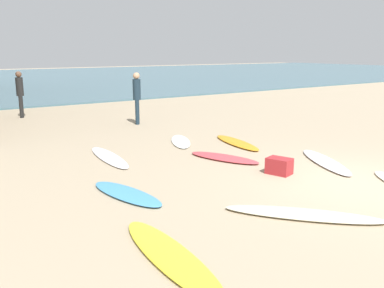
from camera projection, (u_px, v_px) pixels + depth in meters
The scene contains 13 objects.
ground_plane at pixel (366, 185), 8.50m from camera, with size 120.00×120.00×0.00m, color tan.
ocean_water at pixel (1, 80), 37.18m from camera, with size 120.00×40.00×0.08m, color slate.
surfboard_0 at pixel (325, 162), 10.13m from camera, with size 0.53×2.45×0.08m, color white.
surfboard_1 at pixel (237, 142), 12.19m from camera, with size 0.53×2.26×0.09m, color orange.
surfboard_2 at pixel (224, 158), 10.48m from camera, with size 0.57×1.92×0.09m, color #DC4851.
surfboard_3 at pixel (304, 214), 6.88m from camera, with size 0.52×2.57×0.09m, color beige.
surfboard_5 at pixel (170, 255), 5.51m from camera, with size 0.55×2.53×0.08m, color yellow.
surfboard_6 at pixel (127, 193), 7.88m from camera, with size 0.56×1.93×0.08m, color #4D9DD9.
surfboard_7 at pixel (109, 157), 10.59m from camera, with size 0.49×2.48×0.06m, color white.
surfboard_8 at pixel (181, 141), 12.42m from camera, with size 0.53×1.91×0.06m, color white.
beachgoer_near at pixel (20, 92), 16.74m from camera, with size 0.35×0.35×1.82m.
beachgoer_far at pixel (137, 95), 15.25m from camera, with size 0.38×0.38×1.86m.
beach_cooler at pixel (279, 166), 9.22m from camera, with size 0.52×0.37×0.35m, color #B2282D.
Camera 1 is at (-7.48, -4.71, 2.65)m, focal length 39.70 mm.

